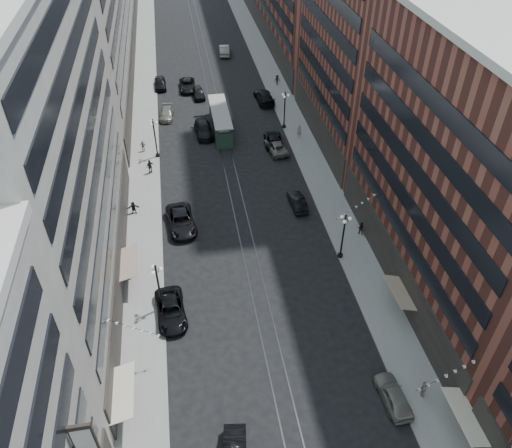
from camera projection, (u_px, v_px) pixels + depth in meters
ground at (222, 133)px, 72.08m from camera, size 220.00×220.00×0.00m
sidewalk_west at (145, 108)px, 78.22m from camera, size 4.00×180.00×0.15m
sidewalk_east at (282, 97)px, 81.05m from camera, size 4.00×180.00×0.15m
rail_west at (210, 103)px, 79.59m from camera, size 0.12×180.00×0.02m
rail_east at (219, 102)px, 79.77m from camera, size 0.12×180.00×0.02m
building_west_mid at (44, 160)px, 40.46m from camera, size 8.00×36.00×28.00m
building_east_mid at (457, 176)px, 42.29m from camera, size 8.00×30.00×24.00m
lamppost_sw_far at (159, 286)px, 44.60m from camera, size 1.03×1.14×5.52m
lamppost_sw_mid at (155, 137)px, 65.13m from camera, size 1.03×1.14×5.52m
lamppost_se_far at (343, 235)px, 50.00m from camera, size 1.03×1.14×5.52m
lamppost_se_mid at (285, 109)px, 71.29m from camera, size 1.03×1.14×5.52m
streetcar at (220, 121)px, 71.94m from camera, size 2.45×11.08×3.07m
car_2 at (171, 310)px, 45.44m from camera, size 3.03×5.80×1.56m
car_4 at (394, 396)px, 38.81m from camera, size 2.04×4.53×1.51m
pedestrian_2 at (128, 275)px, 48.75m from camera, size 0.77×0.49×1.51m
pedestrian_4 at (424, 389)px, 38.95m from camera, size 0.87×1.16×1.80m
car_7 at (181, 221)px, 55.27m from camera, size 3.53×6.47×1.72m
car_8 at (167, 113)px, 75.37m from camera, size 2.40×4.91×1.37m
car_9 at (160, 83)px, 83.50m from camera, size 2.00×4.76×1.61m
car_10 at (298, 202)px, 58.21m from camera, size 1.69×4.39×1.43m
car_11 at (276, 146)px, 67.88m from camera, size 3.06×5.45×1.44m
car_12 at (264, 97)px, 79.40m from camera, size 2.86×6.20×1.75m
car_13 at (198, 93)px, 80.78m from camera, size 2.13×4.57×1.51m
car_14 at (224, 50)px, 95.00m from camera, size 2.31×5.46×1.75m
pedestrian_5 at (133, 208)px, 57.06m from camera, size 1.40×0.45×1.50m
pedestrian_6 at (143, 146)px, 67.53m from camera, size 1.00×0.60×1.60m
pedestrian_7 at (361, 228)px, 54.25m from camera, size 0.83×0.67×1.50m
pedestrian_8 at (299, 131)px, 70.36m from camera, size 0.84×0.72×1.94m
pedestrian_9 at (277, 80)px, 84.07m from camera, size 1.10×0.47×1.69m
car_extra_0 at (274, 140)px, 69.26m from camera, size 2.76×5.33×1.43m
car_extra_1 at (188, 85)px, 83.04m from camera, size 2.56×5.52×1.53m
car_extra_2 at (204, 129)px, 71.27m from camera, size 2.71×5.88×1.66m
pedestrian_extra_0 at (150, 166)px, 63.33m from camera, size 1.23×0.99×1.92m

